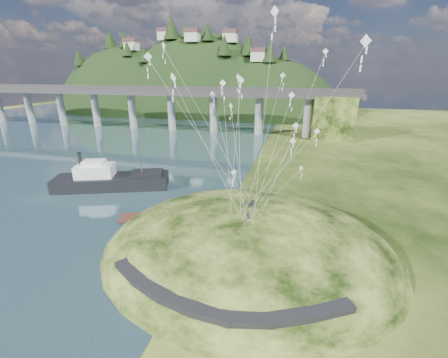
# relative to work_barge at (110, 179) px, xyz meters

# --- Properties ---
(ground) EXTENTS (320.00, 320.00, 0.00)m
(ground) POSITION_rel_work_barge_xyz_m (19.60, -14.81, -1.73)
(ground) COLOR black
(ground) RESTS_ON ground
(grass_hill) EXTENTS (36.00, 32.00, 13.00)m
(grass_hill) POSITION_rel_work_barge_xyz_m (27.60, -12.81, -3.23)
(grass_hill) COLOR black
(grass_hill) RESTS_ON ground
(footpath) EXTENTS (22.29, 5.84, 0.83)m
(footpath) POSITION_rel_work_barge_xyz_m (27.06, -24.55, 0.35)
(footpath) COLOR black
(footpath) RESTS_ON ground
(bridge) EXTENTS (160.00, 11.00, 15.00)m
(bridge) POSITION_rel_work_barge_xyz_m (-6.86, 55.26, 7.97)
(bridge) COLOR #2D2B2B
(bridge) RESTS_ON ground
(far_ridge) EXTENTS (153.00, 70.00, 94.50)m
(far_ridge) POSITION_rel_work_barge_xyz_m (-23.98, 107.37, -9.17)
(far_ridge) COLOR black
(far_ridge) RESTS_ON ground
(work_barge) EXTENTS (20.41, 11.99, 6.92)m
(work_barge) POSITION_rel_work_barge_xyz_m (0.00, 0.00, 0.00)
(work_barge) COLOR black
(work_barge) RESTS_ON ground
(wooden_dock) EXTENTS (15.63, 8.39, 1.13)m
(wooden_dock) POSITION_rel_work_barge_xyz_m (16.25, -7.90, -1.24)
(wooden_dock) COLOR #3C1E18
(wooden_dock) RESTS_ON ground
(kite_flyers) EXTENTS (0.94, 4.00, 1.62)m
(kite_flyers) POSITION_rel_work_barge_xyz_m (27.75, -12.52, 4.03)
(kite_flyers) COLOR #262732
(kite_flyers) RESTS_ON ground
(kite_swarm) EXTENTS (18.80, 16.99, 19.79)m
(kite_swarm) POSITION_rel_work_barge_xyz_m (27.83, -10.68, 15.44)
(kite_swarm) COLOR white
(kite_swarm) RESTS_ON ground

